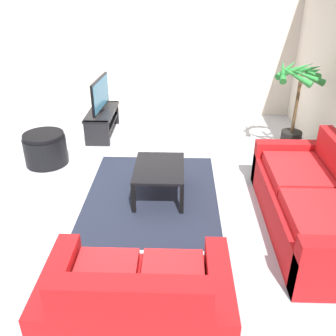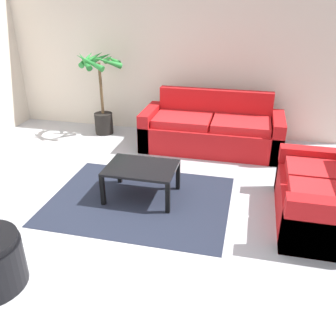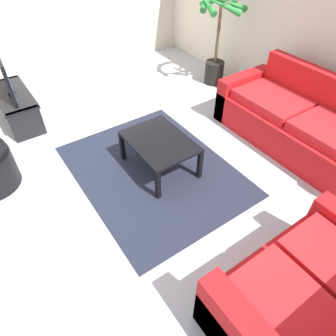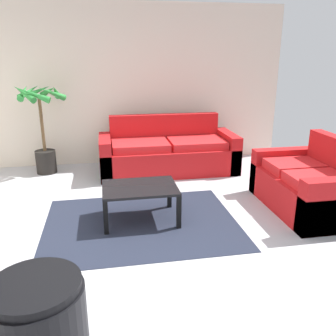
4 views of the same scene
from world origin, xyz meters
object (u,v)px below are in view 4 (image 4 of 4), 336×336
at_px(potted_palm, 42,129).
at_px(ottoman, 38,314).
at_px(coffee_table, 140,191).
at_px(couch_main, 168,153).
at_px(couch_loveseat, 309,186).

distance_m(potted_palm, ottoman, 3.83).
height_order(coffee_table, ottoman, ottoman).
relative_size(potted_palm, ottoman, 2.32).
distance_m(coffee_table, ottoman, 1.97).
height_order(couch_main, ottoman, couch_main).
height_order(couch_main, coffee_table, couch_main).
height_order(couch_main, potted_palm, potted_palm).
bearing_deg(potted_palm, couch_main, -7.10).
bearing_deg(ottoman, couch_main, 66.79).
distance_m(couch_main, couch_loveseat, 2.33).
relative_size(couch_main, coffee_table, 2.60).
relative_size(couch_main, potted_palm, 1.52).
distance_m(couch_main, coffee_table, 1.87).
distance_m(coffee_table, potted_palm, 2.43).
distance_m(couch_main, potted_palm, 2.05).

